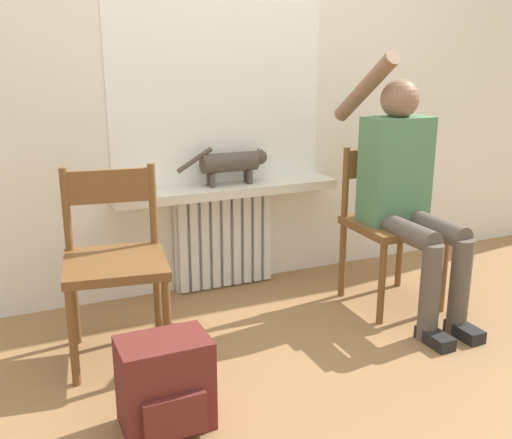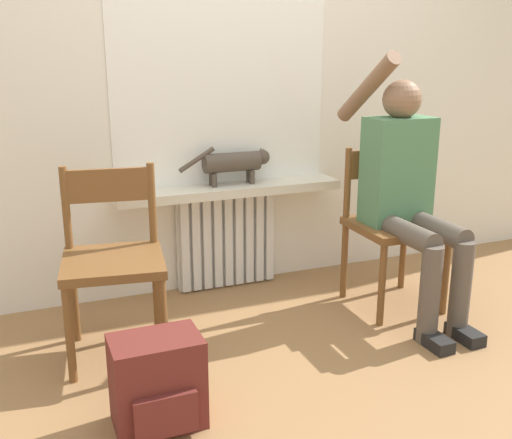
{
  "view_description": "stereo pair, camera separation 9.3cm",
  "coord_description": "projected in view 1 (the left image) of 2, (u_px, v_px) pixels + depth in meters",
  "views": [
    {
      "loc": [
        -1.17,
        -1.95,
        1.35
      ],
      "look_at": [
        0.0,
        0.69,
        0.53
      ],
      "focal_mm": 42.0,
      "sensor_mm": 36.0,
      "label": 1
    },
    {
      "loc": [
        -1.08,
        -1.99,
        1.35
      ],
      "look_at": [
        0.0,
        0.69,
        0.53
      ],
      "focal_mm": 42.0,
      "sensor_mm": 36.0,
      "label": 2
    }
  ],
  "objects": [
    {
      "name": "chair_right",
      "position": [
        390.0,
        221.0,
        3.21
      ],
      "size": [
        0.45,
        0.45,
        0.85
      ],
      "rotation": [
        0.0,
        0.0,
        -0.02
      ],
      "color": "brown",
      "rests_on": "ground_plane"
    },
    {
      "name": "window_glass",
      "position": [
        219.0,
        94.0,
        3.29
      ],
      "size": [
        1.23,
        0.01,
        0.99
      ],
      "color": "white",
      "rests_on": "windowsill"
    },
    {
      "name": "wall_with_window",
      "position": [
        216.0,
        49.0,
        3.25
      ],
      "size": [
        7.0,
        0.06,
        2.7
      ],
      "color": "white",
      "rests_on": "ground_plane"
    },
    {
      "name": "person",
      "position": [
        406.0,
        186.0,
        3.05
      ],
      "size": [
        0.36,
        0.99,
        1.35
      ],
      "color": "brown",
      "rests_on": "ground_plane"
    },
    {
      "name": "backpack",
      "position": [
        165.0,
        384.0,
        2.19
      ],
      "size": [
        0.33,
        0.25,
        0.35
      ],
      "color": "maroon",
      "rests_on": "ground_plane"
    },
    {
      "name": "ground_plane",
      "position": [
        322.0,
        379.0,
        2.54
      ],
      "size": [
        12.0,
        12.0,
        0.0
      ],
      "primitive_type": "plane",
      "color": "olive"
    },
    {
      "name": "chair_left",
      "position": [
        115.0,
        259.0,
        2.64
      ],
      "size": [
        0.5,
        0.5,
        0.85
      ],
      "rotation": [
        0.0,
        0.0,
        -0.15
      ],
      "color": "brown",
      "rests_on": "ground_plane"
    },
    {
      "name": "radiator",
      "position": [
        224.0,
        239.0,
        3.48
      ],
      "size": [
        0.58,
        0.08,
        0.57
      ],
      "color": "silver",
      "rests_on": "ground_plane"
    },
    {
      "name": "windowsill",
      "position": [
        227.0,
        190.0,
        3.33
      ],
      "size": [
        1.28,
        0.23,
        0.05
      ],
      "color": "beige",
      "rests_on": "radiator"
    },
    {
      "name": "cat",
      "position": [
        232.0,
        162.0,
        3.32
      ],
      "size": [
        0.53,
        0.11,
        0.22
      ],
      "color": "#4C4238",
      "rests_on": "windowsill"
    }
  ]
}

